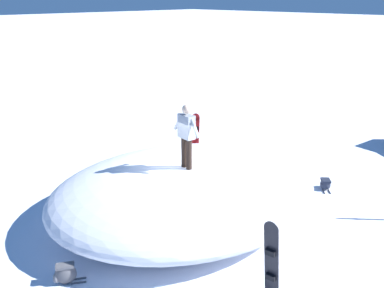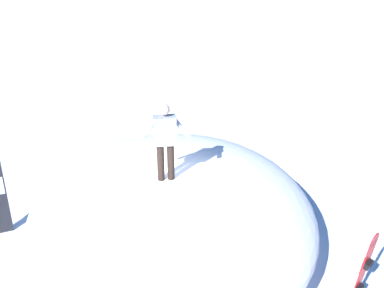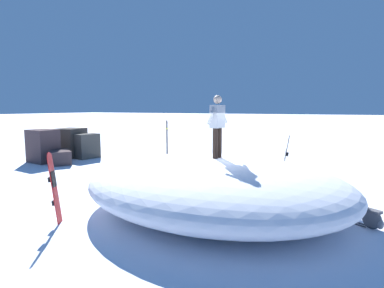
% 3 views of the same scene
% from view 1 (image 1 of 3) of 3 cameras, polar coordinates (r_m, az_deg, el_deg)
% --- Properties ---
extents(ground, '(240.00, 240.00, 0.00)m').
position_cam_1_polar(ground, '(11.12, 0.94, -9.31)').
color(ground, white).
extents(snow_mound, '(8.05, 7.12, 1.34)m').
position_cam_1_polar(snow_mound, '(10.77, -0.91, -6.31)').
color(snow_mound, white).
rests_on(snow_mound, ground).
extents(snowboarder_standing, '(0.27, 0.98, 1.59)m').
position_cam_1_polar(snowboarder_standing, '(10.08, -0.75, 1.53)').
color(snowboarder_standing, black).
rests_on(snowboarder_standing, snow_mound).
extents(snowboard_primary_upright, '(0.30, 0.31, 1.71)m').
position_cam_1_polar(snowboard_primary_upright, '(7.95, 10.68, -15.13)').
color(snowboard_primary_upright, black).
rests_on(snowboard_primary_upright, ground).
extents(snowboard_secondary_upright, '(0.30, 0.32, 1.64)m').
position_cam_1_polar(snowboard_secondary_upright, '(14.23, 0.47, 1.01)').
color(snowboard_secondary_upright, red).
rests_on(snowboard_secondary_upright, ground).
extents(backpack_near, '(0.56, 0.52, 0.31)m').
position_cam_1_polar(backpack_near, '(12.94, 17.58, -5.17)').
color(backpack_near, '#1E2333').
rests_on(backpack_near, ground).
extents(backpack_far, '(0.62, 0.47, 0.43)m').
position_cam_1_polar(backpack_far, '(8.96, -16.79, -16.45)').
color(backpack_far, '#4C4C51').
rests_on(backpack_far, ground).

